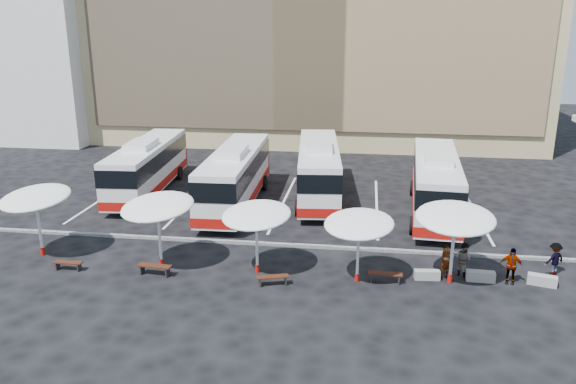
# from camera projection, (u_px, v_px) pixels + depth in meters

# --- Properties ---
(ground) EXTENTS (120.00, 120.00, 0.00)m
(ground) POSITION_uv_depth(u_px,v_px,m) (261.00, 249.00, 28.92)
(ground) COLOR black
(ground) RESTS_ON ground
(sandstone_building) EXTENTS (42.00, 18.25, 29.60)m
(sandstone_building) POSITION_uv_depth(u_px,v_px,m) (319.00, 8.00, 55.52)
(sandstone_building) COLOR tan
(sandstone_building) RESTS_ON ground
(apartment_block) EXTENTS (14.00, 14.00, 18.00)m
(apartment_block) POSITION_uv_depth(u_px,v_px,m) (39.00, 46.00, 56.67)
(apartment_block) COLOR silver
(apartment_block) RESTS_ON ground
(curb_divider) EXTENTS (34.00, 0.25, 0.15)m
(curb_divider) POSITION_uv_depth(u_px,v_px,m) (262.00, 244.00, 29.38)
(curb_divider) COLOR black
(curb_divider) RESTS_ON ground
(bay_lines) EXTENTS (24.15, 12.00, 0.01)m
(bay_lines) POSITION_uv_depth(u_px,v_px,m) (284.00, 202.00, 36.51)
(bay_lines) COLOR white
(bay_lines) RESTS_ON ground
(bus_0) EXTENTS (3.37, 11.94, 3.74)m
(bus_0) POSITION_uv_depth(u_px,v_px,m) (148.00, 165.00, 38.13)
(bus_0) COLOR white
(bus_0) RESTS_ON ground
(bus_1) EXTENTS (3.15, 12.31, 3.88)m
(bus_1) POSITION_uv_depth(u_px,v_px,m) (235.00, 175.00, 35.43)
(bus_1) COLOR white
(bus_1) RESTS_ON ground
(bus_2) EXTENTS (3.75, 12.33, 3.85)m
(bus_2) POSITION_uv_depth(u_px,v_px,m) (319.00, 168.00, 37.12)
(bus_2) COLOR white
(bus_2) RESTS_ON ground
(bus_3) EXTENTS (3.43, 12.29, 3.85)m
(bus_3) POSITION_uv_depth(u_px,v_px,m) (435.00, 182.00, 33.91)
(bus_3) COLOR white
(bus_3) RESTS_ON ground
(sunshade_0) EXTENTS (4.23, 4.25, 3.52)m
(sunshade_0) POSITION_uv_depth(u_px,v_px,m) (35.00, 198.00, 27.27)
(sunshade_0) COLOR white
(sunshade_0) RESTS_ON ground
(sunshade_1) EXTENTS (4.49, 4.52, 3.54)m
(sunshade_1) POSITION_uv_depth(u_px,v_px,m) (158.00, 207.00, 25.90)
(sunshade_1) COLOR white
(sunshade_1) RESTS_ON ground
(sunshade_2) EXTENTS (4.01, 4.03, 3.31)m
(sunshade_2) POSITION_uv_depth(u_px,v_px,m) (256.00, 215.00, 25.35)
(sunshade_2) COLOR white
(sunshade_2) RESTS_ON ground
(sunshade_3) EXTENTS (3.89, 3.92, 3.22)m
(sunshade_3) POSITION_uv_depth(u_px,v_px,m) (359.00, 224.00, 24.47)
(sunshade_3) COLOR white
(sunshade_3) RESTS_ON ground
(sunshade_4) EXTENTS (3.52, 3.56, 3.59)m
(sunshade_4) POSITION_uv_depth(u_px,v_px,m) (455.00, 218.00, 24.26)
(sunshade_4) COLOR white
(sunshade_4) RESTS_ON ground
(wood_bench_0) EXTENTS (1.35, 0.36, 0.41)m
(wood_bench_0) POSITION_uv_depth(u_px,v_px,m) (68.00, 264.00, 26.32)
(wood_bench_0) COLOR black
(wood_bench_0) RESTS_ON ground
(wood_bench_1) EXTENTS (1.62, 0.56, 0.49)m
(wood_bench_1) POSITION_uv_depth(u_px,v_px,m) (155.00, 267.00, 25.78)
(wood_bench_1) COLOR black
(wood_bench_1) RESTS_ON ground
(wood_bench_2) EXTENTS (1.47, 0.77, 0.43)m
(wood_bench_2) POSITION_uv_depth(u_px,v_px,m) (273.00, 278.00, 24.78)
(wood_bench_2) COLOR black
(wood_bench_2) RESTS_ON ground
(wood_bench_3) EXTENTS (1.52, 0.44, 0.46)m
(wood_bench_3) POSITION_uv_depth(u_px,v_px,m) (385.00, 275.00, 25.02)
(wood_bench_3) COLOR black
(wood_bench_3) RESTS_ON ground
(conc_bench_0) EXTENTS (1.17, 0.48, 0.43)m
(conc_bench_0) POSITION_uv_depth(u_px,v_px,m) (427.00, 275.00, 25.39)
(conc_bench_0) COLOR gray
(conc_bench_0) RESTS_ON ground
(conc_bench_1) EXTENTS (1.27, 0.47, 0.47)m
(conc_bench_1) POSITION_uv_depth(u_px,v_px,m) (480.00, 276.00, 25.20)
(conc_bench_1) COLOR gray
(conc_bench_1) RESTS_ON ground
(conc_bench_2) EXTENTS (1.29, 0.73, 0.46)m
(conc_bench_2) POSITION_uv_depth(u_px,v_px,m) (542.00, 280.00, 24.82)
(conc_bench_2) COLOR gray
(conc_bench_2) RESTS_ON ground
(passenger_0) EXTENTS (0.69, 0.60, 1.60)m
(passenger_0) POSITION_uv_depth(u_px,v_px,m) (446.00, 261.00, 25.43)
(passenger_0) COLOR black
(passenger_0) RESTS_ON ground
(passenger_1) EXTENTS (0.96, 0.99, 1.60)m
(passenger_1) POSITION_uv_depth(u_px,v_px,m) (464.00, 259.00, 25.62)
(passenger_1) COLOR black
(passenger_1) RESTS_ON ground
(passenger_2) EXTENTS (1.06, 0.64, 1.68)m
(passenger_2) POSITION_uv_depth(u_px,v_px,m) (511.00, 266.00, 24.81)
(passenger_2) COLOR black
(passenger_2) RESTS_ON ground
(passenger_3) EXTENTS (1.15, 0.98, 1.55)m
(passenger_3) POSITION_uv_depth(u_px,v_px,m) (554.00, 259.00, 25.74)
(passenger_3) COLOR black
(passenger_3) RESTS_ON ground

